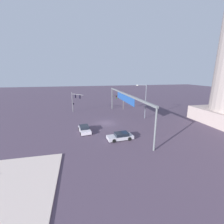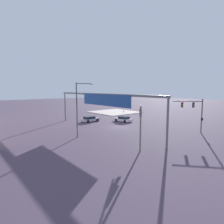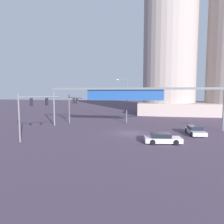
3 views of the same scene
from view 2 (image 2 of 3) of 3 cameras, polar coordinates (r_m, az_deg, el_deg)
ground_plane at (r=38.41m, az=2.24°, el=-4.50°), size 223.54×223.54×0.00m
sidewalk_corner at (r=62.21m, az=0.77°, el=0.00°), size 13.31×12.84×0.15m
traffic_signal_near_corner at (r=25.40m, az=8.44°, el=-1.49°), size 4.59×5.15×5.61m
traffic_signal_opposite_side at (r=36.23m, az=23.21°, el=0.61°), size 4.06×3.32×5.88m
streetlamp_curved_arm at (r=30.22m, az=-9.80°, el=1.76°), size 1.92×2.19×8.53m
overhead_sign_gantry at (r=34.35m, az=-3.08°, el=3.85°), size 28.58×0.43×6.77m
sedan_car_approaching at (r=44.84m, az=3.33°, el=-2.10°), size 4.48×2.41×1.21m
sedan_car_waiting_far at (r=45.01m, az=-6.51°, el=-2.10°), size 2.26×4.63×1.21m
fire_hydrant_on_curb at (r=61.31m, az=3.46°, el=0.27°), size 0.33×0.22×0.71m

